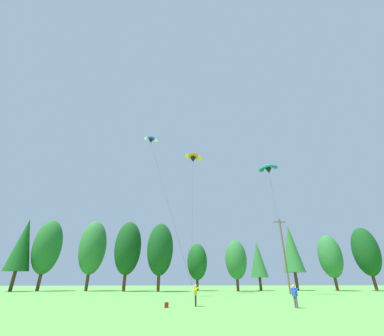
% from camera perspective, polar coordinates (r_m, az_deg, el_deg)
% --- Properties ---
extents(treeline_tree_a, '(4.80, 4.80, 14.53)m').
position_cam_1_polar(treeline_tree_a, '(65.76, -34.72, -14.40)').
color(treeline_tree_a, '#472D19').
rests_on(treeline_tree_a, ground_plane).
extents(treeline_tree_b, '(5.76, 5.76, 14.66)m').
position_cam_1_polar(treeline_tree_b, '(65.24, -30.65, -15.47)').
color(treeline_tree_b, '#472D19').
rests_on(treeline_tree_b, ground_plane).
extents(treeline_tree_c, '(5.73, 5.73, 14.56)m').
position_cam_1_polar(treeline_tree_c, '(61.57, -22.14, -16.72)').
color(treeline_tree_c, '#472D19').
rests_on(treeline_tree_c, ground_plane).
extents(treeline_tree_d, '(5.60, 5.60, 14.09)m').
position_cam_1_polar(treeline_tree_d, '(57.53, -14.72, -17.51)').
color(treeline_tree_d, '#472D19').
rests_on(treeline_tree_d, ground_plane).
extents(treeline_tree_e, '(5.40, 5.40, 13.33)m').
position_cam_1_polar(treeline_tree_e, '(54.53, -7.44, -18.20)').
color(treeline_tree_e, '#472D19').
rests_on(treeline_tree_e, ground_plane).
extents(treeline_tree_f, '(4.42, 4.42, 9.72)m').
position_cam_1_polar(treeline_tree_f, '(58.57, 1.21, -20.98)').
color(treeline_tree_f, '#472D19').
rests_on(treeline_tree_f, ground_plane).
extents(treeline_tree_g, '(4.54, 4.54, 10.16)m').
position_cam_1_polar(treeline_tree_g, '(56.83, 10.21, -20.24)').
color(treeline_tree_g, '#472D19').
rests_on(treeline_tree_g, ground_plane).
extents(treeline_tree_h, '(3.85, 3.85, 10.24)m').
position_cam_1_polar(treeline_tree_h, '(61.23, 15.11, -19.87)').
color(treeline_tree_h, '#472D19').
rests_on(treeline_tree_h, ground_plane).
extents(treeline_tree_i, '(4.76, 4.76, 14.37)m').
position_cam_1_polar(treeline_tree_i, '(65.41, 22.10, -16.94)').
color(treeline_tree_i, '#472D19').
rests_on(treeline_tree_i, ground_plane).
extents(treeline_tree_j, '(4.93, 4.93, 11.58)m').
position_cam_1_polar(treeline_tree_j, '(66.10, 29.51, -17.45)').
color(treeline_tree_j, '#472D19').
rests_on(treeline_tree_j, ground_plane).
extents(treeline_tree_k, '(5.36, 5.36, 13.19)m').
position_cam_1_polar(treeline_tree_k, '(69.77, 35.47, -15.54)').
color(treeline_tree_k, '#472D19').
rests_on(treeline_tree_k, ground_plane).
extents(utility_pole, '(2.20, 0.26, 12.18)m').
position_cam_1_polar(utility_pole, '(46.96, 20.73, -17.96)').
color(utility_pole, brown).
rests_on(utility_pole, ground_plane).
extents(kite_flyer_near, '(0.53, 0.57, 1.69)m').
position_cam_1_polar(kite_flyer_near, '(23.66, 0.85, -27.18)').
color(kite_flyer_near, black).
rests_on(kite_flyer_near, ground_plane).
extents(kite_flyer_mid, '(0.70, 0.72, 1.69)m').
position_cam_1_polar(kite_flyer_mid, '(23.71, 22.82, -25.48)').
color(kite_flyer_mid, '#4C4C51').
rests_on(kite_flyer_mid, ground_plane).
extents(parafoil_kite_high_blue_white, '(7.26, 12.28, 22.17)m').
position_cam_1_polar(parafoil_kite_high_blue_white, '(41.31, -9.52, 6.53)').
color(parafoil_kite_high_blue_white, blue).
extents(parafoil_kite_mid_teal, '(8.81, 19.43, 19.72)m').
position_cam_1_polar(parafoil_kite_mid_teal, '(46.62, 17.36, -0.14)').
color(parafoil_kite_mid_teal, teal).
extents(parafoil_kite_far_orange, '(3.96, 22.54, 24.56)m').
position_cam_1_polar(parafoil_kite_far_orange, '(50.68, 0.29, 2.44)').
color(parafoil_kite_far_orange, orange).
extents(backpack, '(0.32, 0.24, 0.40)m').
position_cam_1_polar(backpack, '(22.62, -5.96, -29.20)').
color(backpack, maroon).
rests_on(backpack, ground_plane).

